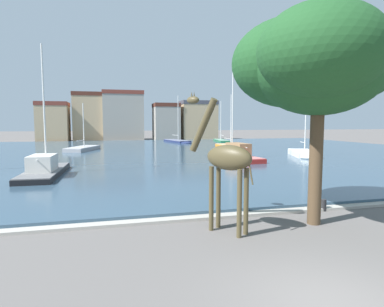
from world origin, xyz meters
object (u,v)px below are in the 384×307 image
Objects in this scene: sailboat_red at (233,155)px; sailboat_black at (46,170)px; sailboat_white at (305,155)px; mooring_bollard at (323,205)px; sailboat_grey at (85,149)px; giraffe_statue at (225,160)px; sailboat_green at (220,141)px; sailboat_orange at (231,148)px; sailboat_navy at (179,142)px; shade_tree at (314,63)px.

sailboat_red is 17.15m from sailboat_black.
mooring_bollard is at bearing -121.37° from sailboat_white.
mooring_bollard is at bearing -69.73° from sailboat_grey.
sailboat_red is (7.99, 19.54, -1.92)m from giraffe_statue.
sailboat_black reaches higher than giraffe_statue.
sailboat_grey is 20.71m from sailboat_red.
sailboat_red reaches higher than sailboat_white.
sailboat_black reaches higher than sailboat_green.
giraffe_statue is 0.57× the size of sailboat_green.
sailboat_orange reaches higher than mooring_bollard.
sailboat_navy reaches higher than shade_tree.
sailboat_orange is at bearing 40.22° from sailboat_black.
giraffe_statue is at bearing -78.46° from sailboat_grey.
sailboat_navy reaches higher than sailboat_white.
sailboat_navy is 28.46m from sailboat_white.
sailboat_orange is 12.17m from sailboat_red.
shade_tree is (11.55, -13.58, 5.43)m from sailboat_black.
giraffe_statue is 0.63× the size of shade_tree.
sailboat_black is at bearing -116.37° from sailboat_navy.
mooring_bollard is at bearing 38.99° from shade_tree.
sailboat_white is at bearing -31.94° from sailboat_grey.
sailboat_grey is 27.13m from sailboat_white.
sailboat_white reaches higher than mooring_bollard.
sailboat_red reaches higher than sailboat_green.
giraffe_statue is 33.34m from sailboat_orange.
sailboat_orange is 0.93× the size of sailboat_green.
sailboat_grey reaches higher than mooring_bollard.
sailboat_grey is at bearing -139.53° from sailboat_navy.
sailboat_black reaches higher than sailboat_orange.
sailboat_red reaches higher than shade_tree.
sailboat_black reaches higher than sailboat_grey.
sailboat_white is at bearing -71.37° from sailboat_orange.
mooring_bollard is (-3.29, -45.49, -0.10)m from sailboat_navy.
sailboat_black reaches higher than sailboat_red.
shade_tree reaches higher than sailboat_orange.
giraffe_statue reaches higher than mooring_bollard.
giraffe_statue is 0.75× the size of sailboat_white.
sailboat_green is at bearing 54.17° from sailboat_black.
mooring_bollard is (-7.20, -29.49, -0.14)m from sailboat_orange.
sailboat_green is at bearing 74.48° from shade_tree.
mooring_bollard is (-2.93, -18.10, -0.35)m from sailboat_red.
sailboat_white is at bearing 13.59° from sailboat_black.
sailboat_white is (24.23, 5.86, -0.10)m from sailboat_black.
shade_tree is (3.42, 0.11, 3.45)m from giraffe_statue.
sailboat_grey is at bearing 107.02° from shade_tree.
sailboat_green is at bearing 75.94° from mooring_bollard.
sailboat_black is at bearing -125.83° from sailboat_green.
sailboat_white is at bearing -74.21° from sailboat_navy.
sailboat_orange reaches higher than sailboat_white.
sailboat_black is 18.23× the size of mooring_bollard.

